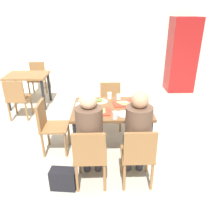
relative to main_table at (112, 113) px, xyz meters
name	(u,v)px	position (x,y,z in m)	size (l,w,h in m)	color
ground_plane	(112,149)	(0.00, 0.00, -0.66)	(10.00, 10.00, 0.02)	#B2AD9E
back_wall	(108,36)	(0.00, 3.20, 0.75)	(10.00, 0.10, 2.80)	silver
main_table	(112,113)	(0.00, 0.00, 0.00)	(1.16, 0.86, 0.74)	brown
chair_near_left	(90,155)	(-0.29, -0.82, -0.16)	(0.40, 0.40, 0.84)	olive
chair_near_right	(138,154)	(0.29, -0.82, -0.16)	(0.40, 0.40, 0.84)	olive
chair_far_side	(111,102)	(0.00, 0.82, -0.16)	(0.40, 0.40, 0.84)	olive
chair_left_end	(49,123)	(-0.96, 0.00, -0.16)	(0.40, 0.40, 0.84)	olive
person_in_red	(90,131)	(-0.29, -0.68, 0.09)	(0.32, 0.42, 1.25)	#383842
person_in_brown_jacket	(138,130)	(0.29, -0.68, 0.09)	(0.32, 0.42, 1.25)	#383842
tray_red_near	(98,111)	(-0.20, -0.15, 0.10)	(0.36, 0.26, 0.02)	red
tray_red_far	(125,103)	(0.20, 0.13, 0.10)	(0.36, 0.26, 0.02)	red
paper_plate_center	(101,101)	(-0.17, 0.24, 0.10)	(0.22, 0.22, 0.01)	white
paper_plate_near_edge	(125,114)	(0.17, -0.24, 0.10)	(0.22, 0.22, 0.01)	white
pizza_slice_a	(99,110)	(-0.19, -0.14, 0.12)	(0.23, 0.23, 0.02)	tan
pizza_slice_b	(124,102)	(0.20, 0.13, 0.12)	(0.24, 0.20, 0.02)	#DBAD60
pizza_slice_c	(99,100)	(-0.20, 0.25, 0.11)	(0.18, 0.20, 0.02)	#C68C47
plastic_cup_a	(109,96)	(-0.03, 0.37, 0.15)	(0.07, 0.07, 0.10)	white
plastic_cup_b	(115,115)	(0.03, -0.37, 0.15)	(0.07, 0.07, 0.10)	white
plastic_cup_c	(81,103)	(-0.46, 0.06, 0.15)	(0.07, 0.07, 0.10)	white
plastic_cup_d	(119,97)	(0.12, 0.28, 0.15)	(0.07, 0.07, 0.10)	white
soda_can	(145,103)	(0.49, 0.02, 0.16)	(0.07, 0.07, 0.12)	#B7BCC6
condiment_bottle	(87,97)	(-0.38, 0.24, 0.18)	(0.06, 0.06, 0.16)	orange
foil_bundle	(78,105)	(-0.49, -0.02, 0.15)	(0.10, 0.10, 0.10)	silver
handbag	(63,179)	(-0.64, -0.83, -0.51)	(0.32, 0.16, 0.28)	black
drink_fridge	(182,55)	(1.95, 2.85, 0.30)	(0.70, 0.60, 1.90)	maroon
background_table	(28,80)	(-1.85, 1.87, -0.03)	(0.90, 0.70, 0.74)	olive
background_chair_near	(17,97)	(-1.85, 1.14, -0.16)	(0.40, 0.40, 0.84)	olive
background_chair_far	(37,76)	(-1.85, 2.61, -0.16)	(0.40, 0.40, 0.84)	olive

